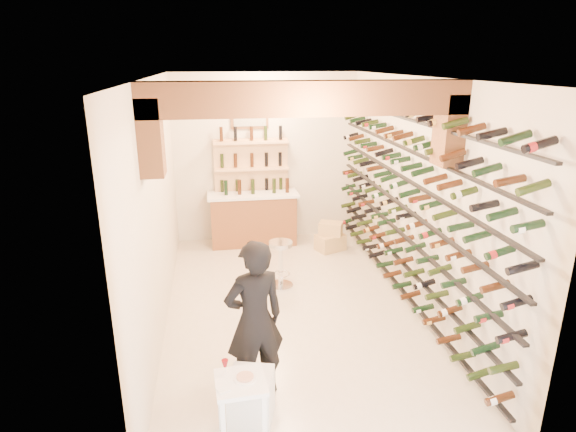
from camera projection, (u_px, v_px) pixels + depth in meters
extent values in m
plane|color=beige|center=(291.00, 308.00, 6.90)|extent=(6.00, 6.00, 0.00)
cube|color=beige|center=(266.00, 158.00, 9.22)|extent=(3.50, 0.02, 3.20)
cube|color=beige|center=(357.00, 313.00, 3.59)|extent=(3.50, 0.02, 3.20)
cube|color=beige|center=(157.00, 208.00, 6.14)|extent=(0.02, 6.00, 3.20)
cube|color=beige|center=(415.00, 196.00, 6.66)|extent=(0.02, 6.00, 3.20)
cube|color=#A95D3C|center=(292.00, 77.00, 5.91)|extent=(3.50, 6.00, 0.02)
cube|color=#955A34|center=(307.00, 98.00, 5.02)|extent=(3.50, 0.35, 0.36)
cube|color=#955A34|center=(151.00, 137.00, 4.90)|extent=(0.24, 0.35, 0.80)
cube|color=#955A34|center=(449.00, 130.00, 5.38)|extent=(0.24, 0.35, 0.80)
cube|color=black|center=(398.00, 285.00, 7.06)|extent=(0.06, 5.70, 0.03)
cube|color=black|center=(400.00, 260.00, 6.94)|extent=(0.06, 5.70, 0.03)
cube|color=black|center=(402.00, 234.00, 6.81)|extent=(0.06, 5.70, 0.03)
cube|color=black|center=(404.00, 207.00, 6.69)|extent=(0.06, 5.70, 0.03)
cube|color=black|center=(406.00, 179.00, 6.56)|extent=(0.06, 5.70, 0.03)
cube|color=black|center=(408.00, 150.00, 6.44)|extent=(0.06, 5.70, 0.03)
cube|color=black|center=(411.00, 120.00, 6.31)|extent=(0.06, 5.70, 0.03)
cube|color=brown|center=(253.00, 220.00, 9.19)|extent=(1.60, 0.55, 0.96)
cube|color=white|center=(253.00, 194.00, 9.04)|extent=(1.70, 0.62, 0.05)
cube|color=tan|center=(252.00, 190.00, 9.29)|extent=(1.40, 0.10, 2.00)
cube|color=tan|center=(253.00, 219.00, 9.36)|extent=(1.40, 0.28, 0.04)
cube|color=tan|center=(252.00, 194.00, 9.21)|extent=(1.40, 0.28, 0.04)
cube|color=tan|center=(251.00, 168.00, 9.05)|extent=(1.40, 0.28, 0.04)
cube|color=tan|center=(251.00, 142.00, 8.90)|extent=(1.40, 0.28, 0.04)
cube|color=brown|center=(250.00, 114.00, 8.88)|extent=(0.70, 0.04, 0.55)
cube|color=#99998C|center=(250.00, 114.00, 8.86)|extent=(0.60, 0.01, 0.45)
cube|color=white|center=(241.00, 382.00, 4.32)|extent=(0.48, 0.48, 0.04)
cube|color=white|center=(224.00, 430.00, 4.22)|extent=(0.04, 0.04, 0.61)
cube|color=white|center=(264.00, 423.00, 4.29)|extent=(0.04, 0.04, 0.61)
cube|color=white|center=(220.00, 402.00, 4.55)|extent=(0.04, 0.04, 0.61)
cube|color=white|center=(258.00, 397.00, 4.63)|extent=(0.04, 0.04, 0.61)
cylinder|color=white|center=(245.00, 378.00, 4.33)|extent=(0.21, 0.21, 0.01)
cylinder|color=#BF7266|center=(245.00, 377.00, 4.33)|extent=(0.16, 0.16, 0.02)
cube|color=white|center=(223.00, 389.00, 4.19)|extent=(0.14, 0.14, 0.01)
cylinder|color=white|center=(225.00, 373.00, 4.42)|extent=(0.06, 0.06, 0.00)
cylinder|color=white|center=(225.00, 369.00, 4.40)|extent=(0.01, 0.01, 0.08)
cone|color=#61080E|center=(225.00, 363.00, 4.38)|extent=(0.06, 0.06, 0.07)
cube|color=white|center=(251.00, 397.00, 4.69)|extent=(0.51, 0.51, 0.52)
imported|color=black|center=(255.00, 320.00, 4.90)|extent=(0.73, 0.58, 1.74)
cylinder|color=silver|center=(281.00, 285.00, 7.56)|extent=(0.39, 0.39, 0.03)
cylinder|color=silver|center=(281.00, 265.00, 7.45)|extent=(0.08, 0.08, 0.68)
cylinder|color=silver|center=(281.00, 244.00, 7.34)|extent=(0.37, 0.37, 0.07)
torus|color=silver|center=(281.00, 274.00, 7.50)|extent=(0.30, 0.30, 0.02)
cube|color=tan|center=(330.00, 242.00, 8.97)|extent=(0.60, 0.52, 0.30)
cube|color=tan|center=(331.00, 229.00, 8.88)|extent=(0.50, 0.43, 0.24)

